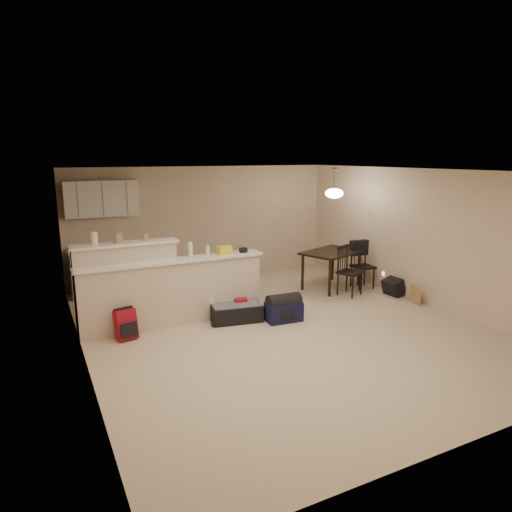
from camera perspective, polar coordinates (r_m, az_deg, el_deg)
room at (r=7.18m, az=3.21°, el=0.56°), size 7.00×7.02×2.50m
breakfast_bar at (r=7.59m, az=-12.27°, el=-4.05°), size 3.08×0.58×1.39m
upper_cabinets at (r=9.54m, az=-18.77°, el=6.82°), size 1.40×0.34×0.70m
kitchen_counter at (r=9.68m, az=-16.89°, el=-1.71°), size 1.80×0.60×0.90m
thermostat at (r=10.09m, az=13.71°, el=5.11°), size 0.02×0.12×0.12m
jar at (r=7.37m, az=-19.56°, el=2.07°), size 0.10×0.10×0.20m
cereal_box at (r=7.42m, az=-16.76°, el=2.17°), size 0.10×0.07×0.16m
small_box at (r=7.51m, az=-13.62°, el=2.31°), size 0.08×0.06×0.12m
bottle_a at (r=7.52m, az=-8.19°, el=0.76°), size 0.07×0.07×0.26m
bottle_b at (r=7.62m, az=-6.04°, el=0.67°), size 0.06×0.06×0.18m
bag_lump at (r=7.73m, az=-3.96°, el=0.73°), size 0.22×0.18×0.14m
pouch at (r=7.87m, az=-1.61°, el=0.75°), size 0.12×0.10×0.08m
dining_table at (r=9.62m, az=9.46°, el=0.06°), size 1.47×1.22×0.79m
pendant_lamp at (r=9.43m, az=9.74°, el=7.79°), size 0.36×0.36×0.62m
dining_chair_near at (r=9.21m, az=11.68°, el=-1.84°), size 0.56×0.55×0.99m
dining_chair_far at (r=9.78m, az=13.21°, el=-1.14°), size 0.46×0.44×0.97m
suitcase at (r=7.77m, az=-2.59°, el=-7.00°), size 0.91×0.67×0.28m
red_backpack at (r=7.25m, az=-15.96°, el=-8.22°), size 0.33×0.24×0.45m
navy_duffel at (r=7.72m, az=3.49°, el=-6.96°), size 0.62×0.37×0.32m
black_daypack at (r=9.49m, az=16.81°, el=-3.76°), size 0.27×0.38×0.33m
cardboard_sheet at (r=9.11m, az=19.24°, el=-4.73°), size 0.12×0.38×0.29m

